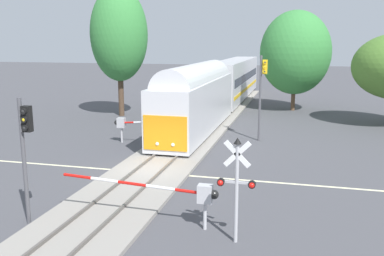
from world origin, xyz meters
TOP-DOWN VIEW (x-y plane):
  - ground_plane at (0.00, 0.00)m, footprint 220.00×220.00m
  - road_centre_stripe at (0.00, 0.00)m, footprint 44.00×0.20m
  - railway_track at (0.00, 0.00)m, footprint 4.40×80.00m
  - commuter_train at (0.00, 21.37)m, footprint 3.04×40.43m
  - crossing_gate_near at (3.64, -6.28)m, footprint 6.53×0.40m
  - crossing_signal_mast at (5.76, -7.07)m, footprint 1.36×0.44m
  - crossing_gate_far at (-3.91, 6.28)m, footprint 5.36×0.40m
  - traffic_signal_far_side at (5.18, 9.28)m, footprint 0.53×0.38m
  - traffic_signal_median at (-2.36, -7.49)m, footprint 0.53×0.38m
  - oak_behind_train at (-8.98, 16.69)m, footprint 5.41×5.41m
  - elm_centre_background at (7.21, 24.19)m, footprint 7.23×7.23m

SIDE VIEW (x-z plane):
  - ground_plane at x=0.00m, z-range 0.00..0.00m
  - road_centre_stripe at x=0.00m, z-range 0.00..0.01m
  - railway_track at x=0.00m, z-range -0.06..0.26m
  - crossing_gate_far at x=-3.91m, z-range 0.50..2.34m
  - crossing_gate_near at x=3.64m, z-range 0.52..2.34m
  - crossing_signal_mast at x=5.76m, z-range 0.43..4.32m
  - commuter_train at x=0.00m, z-range 0.20..5.36m
  - traffic_signal_median at x=-2.36m, z-range 0.87..5.93m
  - traffic_signal_far_side at x=5.18m, z-range 1.03..7.21m
  - elm_centre_background at x=7.21m, z-range 0.86..11.16m
  - oak_behind_train at x=-8.98m, z-range 1.67..13.90m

